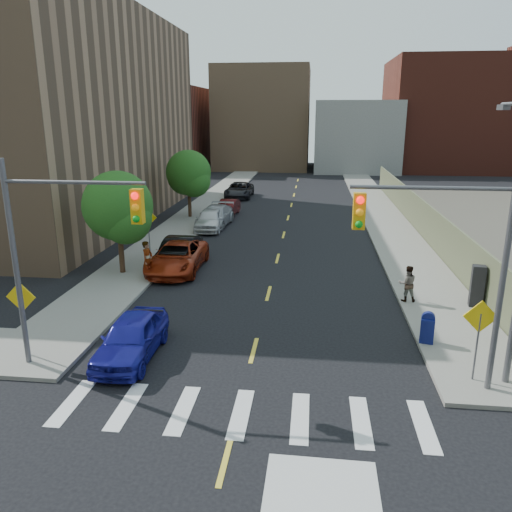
% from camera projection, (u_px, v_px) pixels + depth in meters
% --- Properties ---
extents(sidewalk_nw, '(3.50, 73.00, 0.15)m').
position_uv_depth(sidewalk_nw, '(217.00, 197.00, 50.97)').
color(sidewalk_nw, gray).
rests_on(sidewalk_nw, ground).
extents(sidewalk_ne, '(3.50, 73.00, 0.15)m').
position_uv_depth(sidewalk_ne, '(371.00, 200.00, 49.28)').
color(sidewalk_ne, gray).
rests_on(sidewalk_ne, ground).
extents(fence_north, '(0.12, 44.00, 2.50)m').
position_uv_depth(fence_north, '(419.00, 215.00, 35.86)').
color(fence_north, '#626345').
rests_on(fence_north, ground).
extents(building_nw, '(22.00, 30.00, 16.00)m').
position_uv_depth(building_nw, '(10.00, 117.00, 39.35)').
color(building_nw, '#8C6B4C').
rests_on(building_nw, ground).
extents(bg_bldg_west, '(14.00, 18.00, 12.00)m').
position_uv_depth(bg_bldg_west, '(161.00, 128.00, 78.10)').
color(bg_bldg_west, '#592319').
rests_on(bg_bldg_west, ground).
extents(bg_bldg_midwest, '(14.00, 16.00, 15.00)m').
position_uv_depth(bg_bldg_midwest, '(264.00, 118.00, 77.85)').
color(bg_bldg_midwest, '#8C6B4C').
rests_on(bg_bldg_midwest, ground).
extents(bg_bldg_center, '(12.00, 16.00, 10.00)m').
position_uv_depth(bg_bldg_center, '(355.00, 136.00, 75.10)').
color(bg_bldg_center, gray).
rests_on(bg_bldg_center, ground).
extents(bg_bldg_east, '(18.00, 18.00, 16.00)m').
position_uv_depth(bg_bldg_east, '(450.00, 115.00, 74.65)').
color(bg_bldg_east, '#592319').
rests_on(bg_bldg_east, ground).
extents(signal_nw, '(4.59, 0.30, 7.00)m').
position_uv_depth(signal_nw, '(57.00, 238.00, 15.65)').
color(signal_nw, '#59595E').
rests_on(signal_nw, ground).
extents(signal_ne, '(4.59, 0.30, 7.00)m').
position_uv_depth(signal_ne, '(452.00, 250.00, 14.34)').
color(signal_ne, '#59595E').
rests_on(signal_ne, ground).
extents(warn_sign_nw, '(1.06, 0.06, 2.83)m').
position_uv_depth(warn_sign_nw, '(22.00, 305.00, 17.02)').
color(warn_sign_nw, '#59595E').
rests_on(warn_sign_nw, ground).
extents(warn_sign_ne, '(1.06, 0.06, 2.83)m').
position_uv_depth(warn_sign_ne, '(479.00, 326.00, 15.38)').
color(warn_sign_ne, '#59595E').
rests_on(warn_sign_ne, ground).
extents(warn_sign_midwest, '(1.06, 0.06, 2.83)m').
position_uv_depth(warn_sign_midwest, '(148.00, 222.00, 29.91)').
color(warn_sign_midwest, '#59595E').
rests_on(warn_sign_midwest, ground).
extents(tree_west_near, '(3.66, 3.64, 5.52)m').
position_uv_depth(tree_west_near, '(118.00, 210.00, 25.75)').
color(tree_west_near, '#332114').
rests_on(tree_west_near, ground).
extents(tree_west_far, '(3.66, 3.64, 5.52)m').
position_uv_depth(tree_west_far, '(189.00, 176.00, 40.07)').
color(tree_west_far, '#332114').
rests_on(tree_west_far, ground).
extents(parked_car_blue, '(1.80, 4.41, 1.50)m').
position_uv_depth(parked_car_blue, '(131.00, 338.00, 17.45)').
color(parked_car_blue, navy).
rests_on(parked_car_blue, ground).
extents(parked_car_black, '(1.83, 4.82, 1.57)m').
position_uv_depth(parked_car_black, '(178.00, 252.00, 28.00)').
color(parked_car_black, black).
rests_on(parked_car_black, ground).
extents(parked_car_red, '(2.63, 5.61, 1.55)m').
position_uv_depth(parked_car_red, '(177.00, 257.00, 27.11)').
color(parked_car_red, maroon).
rests_on(parked_car_red, ground).
extents(parked_car_silver, '(2.46, 5.32, 1.51)m').
position_uv_depth(parked_car_silver, '(215.00, 216.00, 37.99)').
color(parked_car_silver, '#94969B').
rests_on(parked_car_silver, ground).
extents(parked_car_white, '(2.01, 4.67, 1.57)m').
position_uv_depth(parked_car_white, '(210.00, 219.00, 36.68)').
color(parked_car_white, silver).
rests_on(parked_car_white, ground).
extents(parked_car_maroon, '(1.62, 4.02, 1.30)m').
position_uv_depth(parked_car_maroon, '(228.00, 208.00, 41.95)').
color(parked_car_maroon, '#430D0E').
rests_on(parked_car_maroon, ground).
extents(parked_car_grey, '(2.56, 5.51, 1.53)m').
position_uv_depth(parked_car_grey, '(239.00, 190.00, 50.78)').
color(parked_car_grey, black).
rests_on(parked_car_grey, ground).
extents(mailbox, '(0.56, 0.47, 1.20)m').
position_uv_depth(mailbox, '(427.00, 328.00, 18.30)').
color(mailbox, navy).
rests_on(mailbox, sidewalk_ne).
extents(payphone, '(0.61, 0.53, 1.85)m').
position_uv_depth(payphone, '(477.00, 286.00, 21.68)').
color(payphone, black).
rests_on(payphone, sidewalk_ne).
extents(pedestrian_west, '(0.61, 0.80, 1.95)m').
position_uv_depth(pedestrian_west, '(148.00, 260.00, 25.36)').
color(pedestrian_west, gray).
rests_on(pedestrian_west, sidewalk_nw).
extents(pedestrian_east, '(0.82, 0.65, 1.65)m').
position_uv_depth(pedestrian_east, '(407.00, 284.00, 22.30)').
color(pedestrian_east, gray).
rests_on(pedestrian_east, sidewalk_ne).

